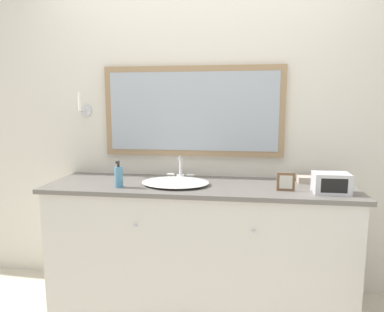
% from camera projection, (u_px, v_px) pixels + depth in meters
% --- Properties ---
extents(wall_back, '(8.00, 0.18, 2.55)m').
position_uv_depth(wall_back, '(203.00, 126.00, 2.64)').
color(wall_back, silver).
rests_on(wall_back, ground_plane).
extents(vanity_counter, '(2.12, 0.60, 0.89)m').
position_uv_depth(vanity_counter, '(199.00, 245.00, 2.45)').
color(vanity_counter, beige).
rests_on(vanity_counter, ground_plane).
extents(sink_basin, '(0.47, 0.42, 0.17)m').
position_uv_depth(sink_basin, '(176.00, 182.00, 2.38)').
color(sink_basin, white).
rests_on(sink_basin, vanity_counter).
extents(soap_bottle, '(0.06, 0.06, 0.18)m').
position_uv_depth(soap_bottle, '(119.00, 177.00, 2.29)').
color(soap_bottle, teal).
rests_on(soap_bottle, vanity_counter).
extents(appliance_box, '(0.22, 0.15, 0.13)m').
position_uv_depth(appliance_box, '(331.00, 183.00, 2.13)').
color(appliance_box, '#BCBCC1').
rests_on(appliance_box, vanity_counter).
extents(picture_frame, '(0.11, 0.01, 0.12)m').
position_uv_depth(picture_frame, '(286.00, 182.00, 2.20)').
color(picture_frame, brown).
rests_on(picture_frame, vanity_counter).
extents(hand_towel_near_sink, '(0.18, 0.11, 0.05)m').
position_uv_depth(hand_towel_near_sink, '(310.00, 179.00, 2.44)').
color(hand_towel_near_sink, '#B7A899').
rests_on(hand_towel_near_sink, vanity_counter).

